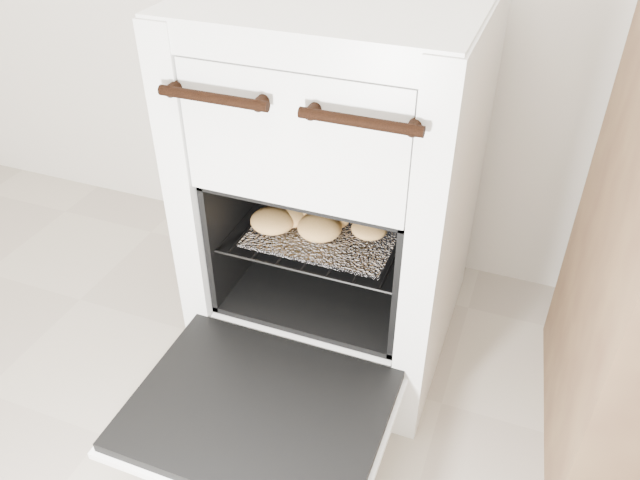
{
  "coord_description": "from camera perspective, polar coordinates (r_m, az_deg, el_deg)",
  "views": [
    {
      "loc": [
        0.41,
        0.07,
        1.13
      ],
      "look_at": [
        0.03,
        1.07,
        0.36
      ],
      "focal_mm": 35.0,
      "sensor_mm": 36.0,
      "label": 1
    }
  ],
  "objects": [
    {
      "name": "oven_door",
      "position": [
        1.22,
        -5.65,
        -15.35
      ],
      "size": [
        0.49,
        0.38,
        0.03
      ],
      "color": "black",
      "rests_on": "stove"
    },
    {
      "name": "stove",
      "position": [
        1.39,
        1.94,
        4.47
      ],
      "size": [
        0.54,
        0.6,
        0.83
      ],
      "color": "silver",
      "rests_on": "ground"
    },
    {
      "name": "oven_rack",
      "position": [
        1.37,
        1.08,
        1.5
      ],
      "size": [
        0.39,
        0.38,
        0.01
      ],
      "color": "black",
      "rests_on": "stove"
    },
    {
      "name": "baked_rolls",
      "position": [
        1.34,
        -0.74,
        2.26
      ],
      "size": [
        0.32,
        0.24,
        0.05
      ],
      "color": "tan",
      "rests_on": "foil_sheet"
    },
    {
      "name": "foil_sheet",
      "position": [
        1.35,
        0.82,
        1.29
      ],
      "size": [
        0.31,
        0.27,
        0.01
      ],
      "primitive_type": "cube",
      "color": "white",
      "rests_on": "oven_rack"
    }
  ]
}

